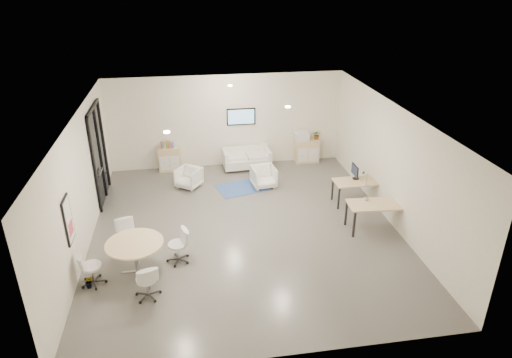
{
  "coord_description": "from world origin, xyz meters",
  "views": [
    {
      "loc": [
        -1.38,
        -10.48,
        6.39
      ],
      "look_at": [
        0.37,
        0.4,
        1.27
      ],
      "focal_mm": 32.0,
      "sensor_mm": 36.0,
      "label": 1
    }
  ],
  "objects_px": {
    "desk_front": "(375,206)",
    "sideboard_left": "(170,159)",
    "sideboard_right": "(307,151)",
    "round_table": "(135,246)",
    "loveseat": "(246,159)",
    "armchair_right": "(264,176)",
    "desk_rear": "(357,183)",
    "armchair_left": "(189,177)"
  },
  "relations": [
    {
      "from": "armchair_right",
      "to": "round_table",
      "type": "distance_m",
      "value": 5.43
    },
    {
      "from": "sideboard_left",
      "to": "desk_front",
      "type": "height_order",
      "value": "sideboard_left"
    },
    {
      "from": "sideboard_right",
      "to": "round_table",
      "type": "relative_size",
      "value": 0.65
    },
    {
      "from": "armchair_right",
      "to": "desk_rear",
      "type": "distance_m",
      "value": 2.96
    },
    {
      "from": "round_table",
      "to": "sideboard_left",
      "type": "bearing_deg",
      "value": 83.21
    },
    {
      "from": "sideboard_left",
      "to": "desk_front",
      "type": "relative_size",
      "value": 0.56
    },
    {
      "from": "desk_front",
      "to": "sideboard_left",
      "type": "bearing_deg",
      "value": 142.11
    },
    {
      "from": "sideboard_left",
      "to": "desk_front",
      "type": "bearing_deg",
      "value": -41.65
    },
    {
      "from": "sideboard_left",
      "to": "armchair_left",
      "type": "relative_size",
      "value": 1.17
    },
    {
      "from": "desk_rear",
      "to": "sideboard_left",
      "type": "bearing_deg",
      "value": 147.76
    },
    {
      "from": "armchair_left",
      "to": "armchair_right",
      "type": "distance_m",
      "value": 2.39
    },
    {
      "from": "desk_front",
      "to": "round_table",
      "type": "xyz_separation_m",
      "value": [
        -6.11,
        -0.96,
        0.03
      ]
    },
    {
      "from": "loveseat",
      "to": "armchair_right",
      "type": "bearing_deg",
      "value": -81.77
    },
    {
      "from": "sideboard_left",
      "to": "desk_rear",
      "type": "height_order",
      "value": "sideboard_left"
    },
    {
      "from": "sideboard_right",
      "to": "armchair_right",
      "type": "distance_m",
      "value": 2.59
    },
    {
      "from": "sideboard_right",
      "to": "loveseat",
      "type": "bearing_deg",
      "value": -175.41
    },
    {
      "from": "sideboard_left",
      "to": "loveseat",
      "type": "height_order",
      "value": "sideboard_left"
    },
    {
      "from": "armchair_right",
      "to": "armchair_left",
      "type": "bearing_deg",
      "value": 165.17
    },
    {
      "from": "sideboard_left",
      "to": "desk_front",
      "type": "xyz_separation_m",
      "value": [
        5.42,
        -4.82,
        0.26
      ]
    },
    {
      "from": "armchair_left",
      "to": "desk_front",
      "type": "height_order",
      "value": "desk_front"
    },
    {
      "from": "sideboard_right",
      "to": "desk_rear",
      "type": "bearing_deg",
      "value": -79.22
    },
    {
      "from": "armchair_right",
      "to": "desk_front",
      "type": "bearing_deg",
      "value": -57.51
    },
    {
      "from": "armchair_left",
      "to": "desk_front",
      "type": "relative_size",
      "value": 0.47
    },
    {
      "from": "sideboard_right",
      "to": "round_table",
      "type": "height_order",
      "value": "sideboard_right"
    },
    {
      "from": "sideboard_left",
      "to": "sideboard_right",
      "type": "relative_size",
      "value": 0.98
    },
    {
      "from": "sideboard_right",
      "to": "round_table",
      "type": "xyz_separation_m",
      "value": [
        -5.54,
        -5.77,
        0.29
      ]
    },
    {
      "from": "desk_rear",
      "to": "desk_front",
      "type": "xyz_separation_m",
      "value": [
        -0.06,
        -1.5,
        0.03
      ]
    },
    {
      "from": "round_table",
      "to": "desk_front",
      "type": "bearing_deg",
      "value": 8.97
    },
    {
      "from": "armchair_left",
      "to": "desk_rear",
      "type": "height_order",
      "value": "desk_rear"
    },
    {
      "from": "armchair_left",
      "to": "round_table",
      "type": "height_order",
      "value": "round_table"
    },
    {
      "from": "desk_rear",
      "to": "sideboard_right",
      "type": "bearing_deg",
      "value": 99.72
    },
    {
      "from": "round_table",
      "to": "desk_rear",
      "type": "bearing_deg",
      "value": 21.78
    },
    {
      "from": "desk_rear",
      "to": "armchair_left",
      "type": "bearing_deg",
      "value": 157.81
    },
    {
      "from": "sideboard_right",
      "to": "desk_front",
      "type": "distance_m",
      "value": 4.85
    },
    {
      "from": "armchair_left",
      "to": "armchair_right",
      "type": "height_order",
      "value": "armchair_right"
    },
    {
      "from": "sideboard_right",
      "to": "round_table",
      "type": "distance_m",
      "value": 8.01
    },
    {
      "from": "loveseat",
      "to": "desk_front",
      "type": "height_order",
      "value": "desk_front"
    },
    {
      "from": "desk_rear",
      "to": "desk_front",
      "type": "distance_m",
      "value": 1.5
    },
    {
      "from": "sideboard_left",
      "to": "round_table",
      "type": "height_order",
      "value": "sideboard_left"
    },
    {
      "from": "loveseat",
      "to": "armchair_left",
      "type": "relative_size",
      "value": 2.35
    },
    {
      "from": "armchair_right",
      "to": "desk_rear",
      "type": "xyz_separation_m",
      "value": [
        2.52,
        -1.54,
        0.27
      ]
    },
    {
      "from": "desk_front",
      "to": "round_table",
      "type": "bearing_deg",
      "value": -167.28
    }
  ]
}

